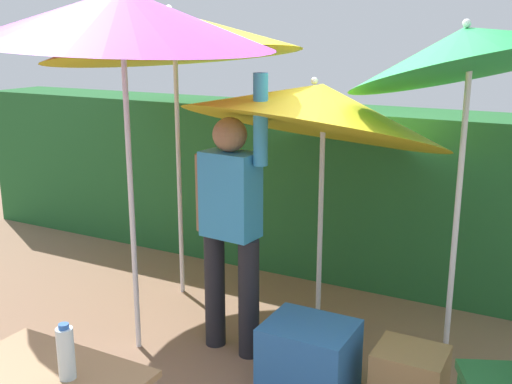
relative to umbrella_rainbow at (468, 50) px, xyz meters
name	(u,v)px	position (x,y,z in m)	size (l,w,h in m)	color
ground_plane	(234,364)	(-1.21, -0.60, -2.02)	(24.00, 24.00, 0.00)	#937056
hedge_row	(340,192)	(-1.21, 1.27, -1.28)	(8.00, 0.70, 1.48)	#23602D
umbrella_rainbow	(468,50)	(0.00, 0.00, 0.00)	(1.47, 1.44, 2.39)	silver
umbrella_orange	(172,35)	(-2.19, 0.18, 0.08)	(2.00, 1.98, 2.42)	silver
umbrella_yellow	(319,108)	(-0.98, 0.18, -0.40)	(1.90, 1.88, 2.06)	silver
umbrella_navy	(123,17)	(-1.91, -0.70, 0.18)	(1.90, 1.89, 2.44)	silver
person_vendor	(231,219)	(-1.32, -0.44, -1.08)	(0.56, 0.25, 1.88)	black
cooler_box	(309,359)	(-0.65, -0.67, -1.79)	(0.52, 0.43, 0.45)	#2D6BB7
crate_cardboard	(409,381)	(-0.07, -0.58, -1.82)	(0.39, 0.33, 0.39)	#9E7A4C
bottle_water	(66,353)	(-1.10, -2.13, -1.15)	(0.07, 0.07, 0.24)	silver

